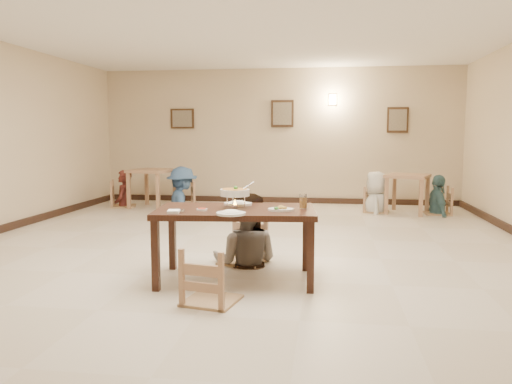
# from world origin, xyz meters

# --- Properties ---
(floor) EXTENTS (10.00, 10.00, 0.00)m
(floor) POSITION_xyz_m (0.00, 0.00, 0.00)
(floor) COLOR beige
(floor) RESTS_ON ground
(ceiling) EXTENTS (10.00, 10.00, 0.00)m
(ceiling) POSITION_xyz_m (0.00, 0.00, 3.00)
(ceiling) COLOR white
(ceiling) RESTS_ON wall_back
(wall_back) EXTENTS (10.00, 0.00, 10.00)m
(wall_back) POSITION_xyz_m (0.00, 5.00, 1.50)
(wall_back) COLOR beige
(wall_back) RESTS_ON floor
(baseboard_back) EXTENTS (8.00, 0.06, 0.12)m
(baseboard_back) POSITION_xyz_m (0.00, 4.97, 0.06)
(baseboard_back) COLOR black
(baseboard_back) RESTS_ON floor
(picture_a) EXTENTS (0.55, 0.04, 0.45)m
(picture_a) POSITION_xyz_m (-2.20, 4.96, 1.90)
(picture_a) COLOR #362215
(picture_a) RESTS_ON wall_back
(picture_b) EXTENTS (0.50, 0.04, 0.60)m
(picture_b) POSITION_xyz_m (0.10, 4.96, 2.00)
(picture_b) COLOR #362215
(picture_b) RESTS_ON wall_back
(picture_c) EXTENTS (0.45, 0.04, 0.55)m
(picture_c) POSITION_xyz_m (2.60, 4.96, 1.85)
(picture_c) COLOR #362215
(picture_c) RESTS_ON wall_back
(wall_sconce) EXTENTS (0.16, 0.05, 0.22)m
(wall_sconce) POSITION_xyz_m (1.20, 4.96, 2.30)
(wall_sconce) COLOR #FFD88C
(wall_sconce) RESTS_ON wall_back
(main_table) EXTENTS (1.73, 1.08, 0.77)m
(main_table) POSITION_xyz_m (0.16, -1.14, 0.69)
(main_table) COLOR #361A11
(main_table) RESTS_ON floor
(chair_far) EXTENTS (0.50, 0.50, 1.08)m
(chair_far) POSITION_xyz_m (0.11, -0.39, 0.54)
(chair_far) COLOR tan
(chair_far) RESTS_ON floor
(chair_near) EXTENTS (0.47, 0.47, 0.99)m
(chair_near) POSITION_xyz_m (0.06, -1.86, 0.49)
(chair_near) COLOR tan
(chair_near) RESTS_ON floor
(main_diner) EXTENTS (0.85, 0.67, 1.71)m
(main_diner) POSITION_xyz_m (0.15, -0.45, 0.86)
(main_diner) COLOR gray
(main_diner) RESTS_ON floor
(curry_warmer) EXTENTS (0.35, 0.31, 0.28)m
(curry_warmer) POSITION_xyz_m (0.14, -1.10, 0.93)
(curry_warmer) COLOR silver
(curry_warmer) RESTS_ON main_table
(rice_plate_far) EXTENTS (0.31, 0.31, 0.07)m
(rice_plate_far) POSITION_xyz_m (0.13, -0.88, 0.79)
(rice_plate_far) COLOR white
(rice_plate_far) RESTS_ON main_table
(rice_plate_near) EXTENTS (0.29, 0.29, 0.07)m
(rice_plate_near) POSITION_xyz_m (0.18, -1.54, 0.78)
(rice_plate_near) COLOR white
(rice_plate_near) RESTS_ON main_table
(fried_plate) EXTENTS (0.27, 0.27, 0.06)m
(fried_plate) POSITION_xyz_m (0.64, -1.23, 0.79)
(fried_plate) COLOR white
(fried_plate) RESTS_ON main_table
(chili_dish) EXTENTS (0.11, 0.11, 0.02)m
(chili_dish) POSITION_xyz_m (-0.16, -1.32, 0.78)
(chili_dish) COLOR white
(chili_dish) RESTS_ON main_table
(napkin_cutlery) EXTENTS (0.16, 0.24, 0.03)m
(napkin_cutlery) POSITION_xyz_m (-0.40, -1.51, 0.78)
(napkin_cutlery) COLOR white
(napkin_cutlery) RESTS_ON main_table
(drink_glass) EXTENTS (0.08, 0.08, 0.16)m
(drink_glass) POSITION_xyz_m (0.85, -1.04, 0.84)
(drink_glass) COLOR white
(drink_glass) RESTS_ON main_table
(bg_table_left) EXTENTS (0.96, 0.96, 0.81)m
(bg_table_left) POSITION_xyz_m (-2.55, 3.81, 0.67)
(bg_table_left) COLOR tan
(bg_table_left) RESTS_ON floor
(bg_table_right) EXTENTS (0.99, 0.99, 0.77)m
(bg_table_right) POSITION_xyz_m (2.66, 3.77, 0.63)
(bg_table_right) COLOR tan
(bg_table_right) RESTS_ON floor
(bg_chair_ll) EXTENTS (0.50, 0.50, 1.07)m
(bg_chair_ll) POSITION_xyz_m (-3.20, 3.85, 0.53)
(bg_chair_ll) COLOR tan
(bg_chair_ll) RESTS_ON floor
(bg_chair_lr) EXTENTS (0.50, 0.50, 1.06)m
(bg_chair_lr) POSITION_xyz_m (-1.89, 3.80, 0.53)
(bg_chair_lr) COLOR tan
(bg_chair_lr) RESTS_ON floor
(bg_chair_rl) EXTENTS (0.46, 0.46, 0.97)m
(bg_chair_rl) POSITION_xyz_m (2.09, 3.83, 0.48)
(bg_chair_rl) COLOR tan
(bg_chair_rl) RESTS_ON floor
(bg_chair_rr) EXTENTS (0.47, 0.47, 1.01)m
(bg_chair_rr) POSITION_xyz_m (3.24, 3.74, 0.50)
(bg_chair_rr) COLOR tan
(bg_chair_rr) RESTS_ON floor
(bg_diner_a) EXTENTS (0.47, 0.63, 1.57)m
(bg_diner_a) POSITION_xyz_m (-3.20, 3.85, 0.79)
(bg_diner_a) COLOR #5C2420
(bg_diner_a) RESTS_ON floor
(bg_diner_b) EXTENTS (1.15, 1.30, 1.75)m
(bg_diner_b) POSITION_xyz_m (-1.89, 3.80, 0.88)
(bg_diner_b) COLOR #466EA5
(bg_diner_b) RESTS_ON floor
(bg_diner_c) EXTENTS (0.59, 0.84, 1.63)m
(bg_diner_c) POSITION_xyz_m (2.09, 3.83, 0.81)
(bg_diner_c) COLOR silver
(bg_diner_c) RESTS_ON floor
(bg_diner_d) EXTENTS (0.45, 0.93, 1.54)m
(bg_diner_d) POSITION_xyz_m (3.24, 3.74, 0.77)
(bg_diner_d) COLOR slate
(bg_diner_d) RESTS_ON floor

